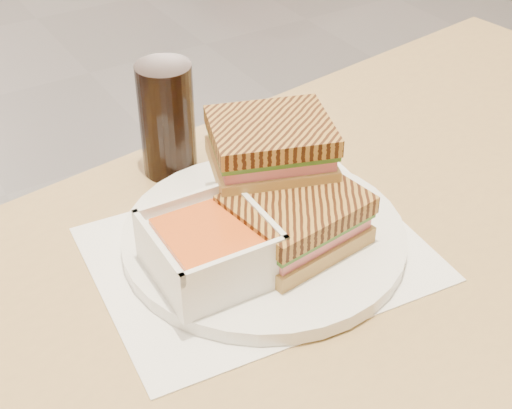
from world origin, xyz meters
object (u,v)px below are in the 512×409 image
soup_bowl (210,250)px  panini_lower (296,220)px  cola_glass (167,120)px  main_table (383,333)px  plate (264,236)px

soup_bowl → panini_lower: soup_bowl is taller
cola_glass → main_table: bearing=-65.3°
main_table → soup_bowl: size_ratio=11.17×
plate → panini_lower: panini_lower is taller
main_table → plate: bearing=139.3°
soup_bowl → panini_lower: (0.10, -0.01, 0.00)m
panini_lower → cola_glass: cola_glass is taller
panini_lower → main_table: bearing=-34.0°
plate → cola_glass: cola_glass is taller
cola_glass → plate: bearing=-83.6°
plate → soup_bowl: bearing=-161.7°
soup_bowl → panini_lower: size_ratio=0.82×
panini_lower → cola_glass: 0.22m
main_table → soup_bowl: (-0.18, 0.06, 0.16)m
panini_lower → cola_glass: bearing=100.3°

